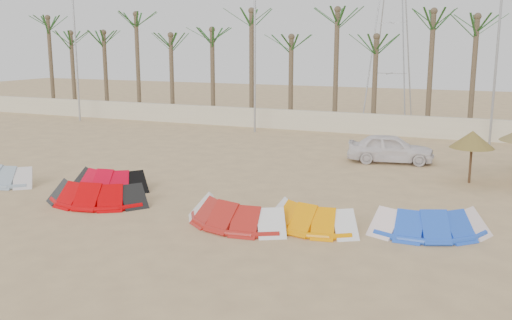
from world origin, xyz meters
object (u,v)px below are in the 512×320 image
at_px(kite_red_left, 113,178).
at_px(kite_orange, 313,214).
at_px(kite_blue, 431,219).
at_px(car, 390,148).
at_px(kite_red_mid, 102,191).
at_px(parasol_left, 472,140).
at_px(kite_red_right, 239,211).
at_px(kite_grey, 7,173).

height_order(kite_red_left, kite_orange, same).
relative_size(kite_blue, car, 0.95).
xyz_separation_m(kite_red_mid, parasol_left, (12.01, 8.24, 1.38)).
xyz_separation_m(kite_red_left, car, (9.18, 9.27, 0.27)).
xyz_separation_m(kite_orange, parasol_left, (4.20, 7.99, 1.39)).
height_order(kite_red_left, kite_blue, same).
relative_size(kite_red_right, parasol_left, 1.80).
distance_m(kite_grey, kite_orange, 13.29).
height_order(kite_grey, car, car).
bearing_deg(kite_red_left, kite_red_right, -18.37).
bearing_deg(kite_blue, kite_red_mid, -174.04).
relative_size(kite_red_mid, parasol_left, 1.78).
height_order(kite_red_left, kite_red_mid, same).
bearing_deg(kite_red_left, kite_red_mid, -64.49).
distance_m(kite_orange, car, 10.88).
relative_size(kite_grey, car, 0.81).
bearing_deg(kite_red_mid, kite_red_left, 115.51).
xyz_separation_m(kite_blue, parasol_left, (0.75, 7.06, 1.38)).
bearing_deg(kite_blue, kite_red_right, -165.68).
bearing_deg(parasol_left, car, 142.29).
distance_m(kite_grey, car, 17.12).
bearing_deg(kite_red_mid, kite_red_right, -2.96).
relative_size(kite_red_left, kite_red_mid, 0.86).
bearing_deg(kite_orange, parasol_left, 62.28).
distance_m(kite_red_left, kite_red_mid, 2.04).
height_order(kite_grey, kite_red_left, same).
bearing_deg(kite_blue, car, 106.62).
distance_m(kite_grey, parasol_left, 18.99).
relative_size(kite_red_right, kite_orange, 1.18).
xyz_separation_m(parasol_left, car, (-3.72, 2.87, -1.11)).
relative_size(kite_red_left, kite_orange, 1.01).
relative_size(kite_grey, parasol_left, 1.51).
bearing_deg(kite_red_right, kite_red_mid, 177.04).
height_order(kite_grey, kite_blue, same).
height_order(kite_red_right, car, car).
xyz_separation_m(kite_red_right, car, (2.76, 11.40, 0.27)).
bearing_deg(kite_orange, kite_red_mid, -178.18).
xyz_separation_m(kite_grey, kite_red_mid, (5.46, -0.93, 0.00)).
bearing_deg(parasol_left, kite_blue, -96.07).
height_order(kite_blue, car, car).
distance_m(kite_red_left, kite_orange, 8.84).
bearing_deg(kite_grey, kite_blue, 0.85).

